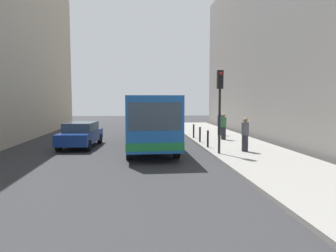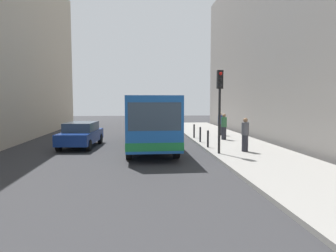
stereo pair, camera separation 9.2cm
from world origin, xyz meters
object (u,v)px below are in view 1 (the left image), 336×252
(bollard_far, at_px, (194,131))
(pedestrian_near_signal, at_px, (245,135))
(bus, at_px, (149,118))
(pedestrian_far_sidewalk, at_px, (220,124))
(pedestrian_mid_sidewalk, at_px, (224,127))
(bollard_near, at_px, (208,139))
(bollard_mid, at_px, (200,134))
(traffic_light, at_px, (220,96))
(car_beside_bus, at_px, (81,134))

(bollard_far, height_order, pedestrian_near_signal, pedestrian_near_signal)
(bus, xyz_separation_m, pedestrian_near_signal, (4.87, -3.23, -0.70))
(pedestrian_near_signal, bearing_deg, bus, 140.50)
(pedestrian_far_sidewalk, bearing_deg, pedestrian_mid_sidewalk, -112.12)
(bollard_near, distance_m, bollard_mid, 2.22)
(traffic_light, xyz_separation_m, bollard_far, (-0.10, 6.51, -2.38))
(bollard_far, distance_m, pedestrian_near_signal, 6.25)
(car_beside_bus, distance_m, bollard_mid, 7.33)
(car_beside_bus, xyz_separation_m, pedestrian_near_signal, (8.90, -3.31, 0.24))
(bus, distance_m, pedestrian_mid_sidewalk, 5.41)
(bollard_far, bearing_deg, traffic_light, -89.12)
(bus, xyz_separation_m, pedestrian_far_sidewalk, (5.56, 4.24, -0.70))
(bollard_near, xyz_separation_m, pedestrian_far_sidewalk, (2.28, 5.89, 0.40))
(bollard_far, xyz_separation_m, pedestrian_mid_sidewalk, (1.83, -1.16, 0.40))
(bollard_near, bearing_deg, bollard_far, 90.00)
(bollard_near, relative_size, bollard_mid, 1.00)
(car_beside_bus, bearing_deg, bollard_mid, -171.59)
(bollard_near, xyz_separation_m, bollard_far, (0.00, 4.44, 0.00))
(bollard_near, height_order, bollard_far, same)
(bus, bearing_deg, pedestrian_far_sidewalk, -143.59)
(traffic_light, bearing_deg, pedestrian_mid_sidewalk, 72.12)
(pedestrian_far_sidewalk, bearing_deg, car_beside_bus, -168.84)
(car_beside_bus, height_order, bollard_near, car_beside_bus)
(traffic_light, bearing_deg, pedestrian_near_signal, 17.88)
(bollard_mid, relative_size, bollard_far, 1.00)
(car_beside_bus, relative_size, pedestrian_mid_sidewalk, 2.59)
(bus, distance_m, bollard_mid, 3.51)
(bus, height_order, bollard_far, bus)
(bollard_far, xyz_separation_m, pedestrian_far_sidewalk, (2.28, 1.44, 0.40))
(pedestrian_mid_sidewalk, height_order, pedestrian_far_sidewalk, pedestrian_mid_sidewalk)
(bollard_near, distance_m, pedestrian_far_sidewalk, 6.32)
(traffic_light, distance_m, pedestrian_far_sidewalk, 8.48)
(traffic_light, xyz_separation_m, pedestrian_mid_sidewalk, (1.73, 5.35, -1.98))
(pedestrian_near_signal, bearing_deg, pedestrian_mid_sidewalk, 81.28)
(traffic_light, height_order, pedestrian_far_sidewalk, traffic_light)
(traffic_light, relative_size, bollard_near, 4.32)
(traffic_light, bearing_deg, bus, 132.32)
(bollard_mid, bearing_deg, bus, -170.00)
(car_beside_bus, distance_m, bollard_far, 7.81)
(bus, xyz_separation_m, bollard_near, (3.28, -1.64, -1.10))
(bollard_mid, height_order, pedestrian_mid_sidewalk, pedestrian_mid_sidewalk)
(pedestrian_far_sidewalk, bearing_deg, traffic_light, -117.62)
(car_beside_bus, relative_size, bollard_near, 4.77)
(bus, distance_m, bollard_near, 3.83)
(traffic_light, distance_m, bollard_near, 3.16)
(traffic_light, bearing_deg, car_beside_bus, 152.92)
(bus, xyz_separation_m, bollard_far, (3.28, 2.80, -1.10))
(bollard_near, xyz_separation_m, bollard_mid, (0.00, 2.22, 0.00))
(bollard_far, relative_size, pedestrian_far_sidewalk, 0.55)
(bollard_mid, height_order, bollard_far, same)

